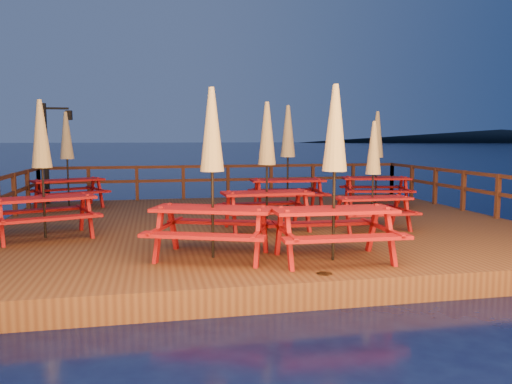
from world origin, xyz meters
TOP-DOWN VIEW (x-y plane):
  - ground at (0.00, 0.00)m, footprint 500.00×500.00m
  - deck at (0.00, 0.00)m, footprint 12.00×10.00m
  - deck_piles at (0.00, 0.00)m, footprint 11.44×9.44m
  - railing at (0.00, 1.78)m, footprint 11.80×9.75m
  - lamp_post at (-5.39, 4.55)m, footprint 0.85×0.18m
  - headland_right at (185.00, 230.00)m, footprint 230.40×86.40m
  - picnic_table_0 at (-0.03, -0.98)m, footprint 1.98×1.65m
  - picnic_table_1 at (-1.47, -3.28)m, footprint 2.40×2.20m
  - picnic_table_2 at (-4.54, -0.99)m, footprint 2.31×2.11m
  - picnic_table_3 at (1.17, 1.69)m, footprint 2.08×1.75m
  - picnic_table_4 at (2.22, -1.40)m, footprint 1.64×1.35m
  - picnic_table_5 at (3.99, 2.18)m, footprint 2.23×1.98m
  - picnic_table_6 at (-4.77, 3.44)m, footprint 2.37×2.22m
  - picnic_table_7 at (0.41, -3.85)m, footprint 2.02×1.68m

SIDE VIEW (x-z plane):
  - deck_piles at x=0.00m, z-range -1.00..0.40m
  - ground at x=0.00m, z-range 0.00..0.00m
  - deck at x=0.00m, z-range 0.00..0.40m
  - railing at x=0.00m, z-range 0.61..1.71m
  - picnic_table_4 at x=2.22m, z-range 0.45..2.78m
  - picnic_table_6 at x=-4.77m, z-range 0.45..3.15m
  - picnic_table_2 at x=-4.54m, z-range 0.45..3.17m
  - picnic_table_0 at x=-0.03m, z-range 0.45..3.19m
  - picnic_table_5 at x=3.99m, z-range 0.45..3.20m
  - picnic_table_1 at x=-1.47m, z-range 0.45..3.24m
  - picnic_table_7 at x=0.41m, z-range 0.46..3.27m
  - picnic_table_3 at x=1.17m, z-range 0.46..3.30m
  - lamp_post at x=-5.39m, z-range 0.70..3.70m
  - headland_right at x=185.00m, z-range 0.00..7.00m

